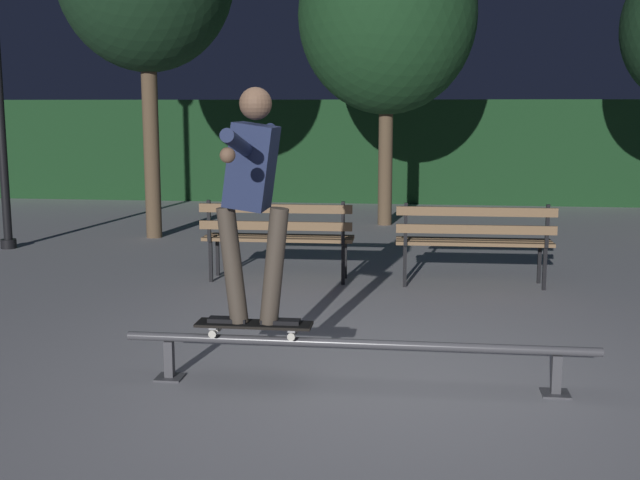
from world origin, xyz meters
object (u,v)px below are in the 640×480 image
park_bench_left_center (474,236)px  tree_behind_benches (387,16)px  park_bench_leftmost (277,232)px  skateboard (254,325)px  grind_rail (357,349)px  skateboarder (253,186)px

park_bench_left_center → tree_behind_benches: tree_behind_benches is taller
park_bench_leftmost → skateboard: bearing=-82.8°
skateboard → park_bench_leftmost: park_bench_leftmost is taller
skateboard → tree_behind_benches: size_ratio=0.17×
skateboard → park_bench_leftmost: (-0.39, 3.13, 0.14)m
grind_rail → skateboarder: (-0.69, -0.00, 1.08)m
skateboard → skateboarder: (0.00, -0.00, 0.94)m
grind_rail → tree_behind_benches: (-0.14, 7.45, 2.94)m
skateboarder → tree_behind_benches: size_ratio=0.33×
skateboard → tree_behind_benches: tree_behind_benches is taller
park_bench_leftmost → tree_behind_benches: 5.16m
skateboard → tree_behind_benches: (0.56, 7.45, 2.80)m
skateboarder → park_bench_left_center: bearing=62.2°
skateboard → grind_rail: bearing=-0.0°
skateboarder → park_bench_left_center: 3.63m
grind_rail → tree_behind_benches: size_ratio=0.67×
park_bench_leftmost → tree_behind_benches: (0.95, 4.32, 2.66)m
park_bench_left_center → skateboarder: bearing=-117.8°
skateboarder → park_bench_leftmost: 3.25m
grind_rail → park_bench_left_center: 3.29m
skateboard → park_bench_left_center: 3.54m
grind_rail → skateboard: (-0.69, 0.00, 0.14)m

